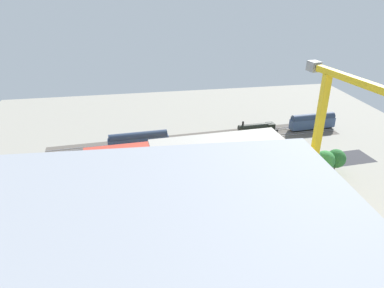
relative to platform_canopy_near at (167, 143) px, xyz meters
The scene contains 22 objects.
ground_plane 18.60m from the platform_canopy_near, 132.42° to the left, with size 164.73×164.73×0.00m, color #9E998C.
rail_bed 15.50m from the platform_canopy_near, 144.96° to the right, with size 102.96×13.72×0.01m, color #5B544C.
street_asphalt 20.11m from the platform_canopy_near, 128.43° to the left, with size 102.96×9.00×0.01m, color #2D2D33.
track_rails 15.45m from the platform_canopy_near, 144.96° to the right, with size 102.75×13.93×0.12m.
platform_canopy_near is the anchor object (origin of this frame).
locomotive 36.72m from the platform_canopy_near, 161.80° to the right, with size 15.20×3.66×5.09m.
passenger_coach 57.19m from the platform_canopy_near, 168.45° to the right, with size 17.60×4.30×6.11m.
freight_coach_far 10.52m from the platform_canopy_near, 33.15° to the right, with size 20.05×4.34×5.93m.
parked_car_0 43.77m from the platform_canopy_near, 164.71° to the left, with size 4.45×2.22×1.68m.
parked_car_1 37.13m from the platform_canopy_near, 161.67° to the left, with size 4.71×1.95×1.64m.
parked_car_2 30.76m from the platform_canopy_near, 156.23° to the left, with size 4.73×2.00×1.81m.
parked_car_3 25.21m from the platform_canopy_near, 151.57° to the left, with size 4.84×2.07×1.80m.
parked_car_4 19.09m from the platform_canopy_near, 140.52° to the left, with size 4.42×1.85×1.62m.
construction_building 40.30m from the platform_canopy_near, 102.06° to the left, with size 28.89×18.88×19.05m, color yellow.
construction_roof_slab 42.72m from the platform_canopy_near, 102.06° to the left, with size 29.49×19.48×0.40m, color #ADA89E.
tower_crane 53.10m from the platform_canopy_near, 123.58° to the left, with size 5.17×24.52×36.52m.
box_truck_0 26.61m from the platform_canopy_near, 107.56° to the left, with size 8.86×2.59×3.69m.
box_truck_1 29.77m from the platform_canopy_near, 125.21° to the left, with size 9.10×2.52×3.63m.
street_tree_0 47.76m from the platform_canopy_near, 154.40° to the left, with size 5.67×5.67×7.44m.
street_tree_1 51.04m from the platform_canopy_near, 156.97° to the left, with size 5.47×5.47×7.21m.
street_tree_2 21.13m from the platform_canopy_near, 98.74° to the left, with size 5.99×5.99×8.58m.
traffic_light 24.28m from the platform_canopy_near, 124.53° to the left, with size 0.50×0.36×6.85m.
Camera 1 is at (21.81, 87.57, 51.57)m, focal length 32.81 mm.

